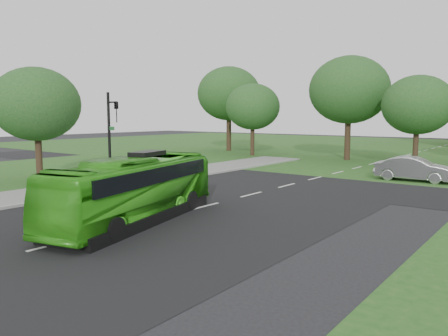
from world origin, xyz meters
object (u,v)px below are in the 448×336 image
at_px(tree_park_a, 253,107).
at_px(traffic_light, 111,134).
at_px(tree_park_f, 229,94).
at_px(tree_park_c, 418,105).
at_px(sedan, 414,169).
at_px(tree_side_near, 36,104).
at_px(bus, 135,190).
at_px(tree_park_b, 349,90).

xyz_separation_m(tree_park_a, traffic_light, (6.53, -24.31, -2.01)).
bearing_deg(tree_park_f, traffic_light, -65.80).
height_order(tree_park_c, sedan, tree_park_c).
xyz_separation_m(tree_park_a, sedan, (19.36, -9.31, -4.54)).
relative_size(tree_side_near, bus, 0.79).
height_order(bus, sedan, bus).
xyz_separation_m(tree_park_b, tree_park_c, (7.06, -2.59, -1.61)).
height_order(tree_side_near, sedan, tree_side_near).
relative_size(tree_park_a, bus, 0.83).
xyz_separation_m(tree_park_c, sedan, (2.05, -8.39, -4.46)).
bearing_deg(tree_park_b, tree_park_c, -20.17).
height_order(tree_park_a, traffic_light, tree_park_a).
bearing_deg(traffic_light, tree_park_b, 65.78).
height_order(tree_park_f, bus, tree_park_f).
bearing_deg(tree_park_f, bus, -59.05).
relative_size(tree_park_f, traffic_light, 1.83).
height_order(tree_park_c, bus, tree_park_c).
height_order(tree_park_a, tree_park_c, tree_park_a).
relative_size(tree_park_b, tree_park_f, 0.98).
distance_m(tree_park_f, traffic_light, 30.94).
distance_m(tree_park_c, bus, 28.00).
bearing_deg(bus, tree_park_b, 81.18).
distance_m(tree_side_near, bus, 14.58).
xyz_separation_m(tree_side_near, traffic_light, (7.02, 0.50, -1.77)).
bearing_deg(tree_side_near, bus, -14.42).
bearing_deg(sedan, traffic_light, 136.83).
bearing_deg(bus, tree_park_c, 67.02).
bearing_deg(sedan, tree_side_near, 125.36).
height_order(tree_park_b, tree_park_f, tree_park_f).
xyz_separation_m(tree_park_b, bus, (2.90, -30.00, -5.56)).
bearing_deg(tree_park_f, tree_park_b, -7.10).
distance_m(tree_side_near, traffic_light, 7.25).
height_order(tree_park_f, tree_side_near, tree_park_f).
relative_size(tree_side_near, sedan, 1.51).
bearing_deg(tree_park_a, bus, -65.10).
bearing_deg(tree_park_b, tree_side_near, -112.06).
distance_m(tree_park_a, sedan, 21.95).
relative_size(tree_park_a, sedan, 1.58).
bearing_deg(tree_side_near, tree_park_a, 88.88).
bearing_deg(tree_park_c, tree_park_b, 159.83).
xyz_separation_m(tree_park_a, tree_park_b, (10.25, 1.68, 1.53)).
distance_m(tree_park_b, tree_side_near, 28.64).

